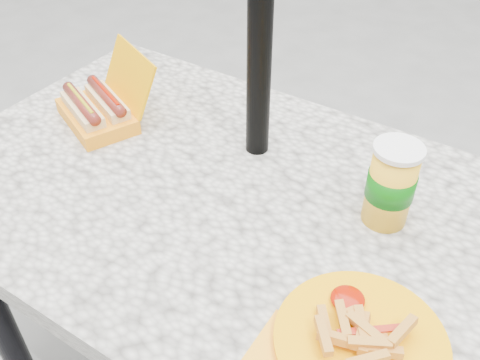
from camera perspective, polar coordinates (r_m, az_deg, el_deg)
The scene contains 4 objects.
picnic_table at distance 1.15m, azimuth -2.46°, elevation -4.92°, with size 1.20×0.80×0.75m.
hotdog_box at distance 1.29m, azimuth -14.83°, elevation 7.41°, with size 0.26×0.25×0.15m.
fries_plate at distance 0.84m, azimuth 12.23°, elevation -16.66°, with size 0.27×0.35×0.05m.
soda_cup at distance 0.99m, azimuth 15.79°, elevation -0.46°, with size 0.09×0.09×0.17m.
Camera 1 is at (0.49, -0.66, 1.45)m, focal length 40.00 mm.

